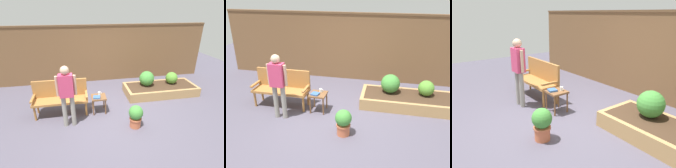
# 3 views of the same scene
# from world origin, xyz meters

# --- Properties ---
(ground_plane) EXTENTS (14.00, 14.00, 0.00)m
(ground_plane) POSITION_xyz_m (0.00, 0.00, 0.00)
(ground_plane) COLOR #514C5B
(fence_back) EXTENTS (8.40, 0.14, 2.16)m
(fence_back) POSITION_xyz_m (0.00, 2.60, 1.09)
(fence_back) COLOR brown
(fence_back) RESTS_ON ground_plane
(garden_bench) EXTENTS (1.44, 0.48, 0.94)m
(garden_bench) POSITION_xyz_m (-1.37, 0.42, 0.54)
(garden_bench) COLOR #A87038
(garden_bench) RESTS_ON ground_plane
(side_table) EXTENTS (0.40, 0.40, 0.48)m
(side_table) POSITION_xyz_m (-0.35, 0.26, 0.40)
(side_table) COLOR brown
(side_table) RESTS_ON ground_plane
(cup_on_table) EXTENTS (0.10, 0.07, 0.08)m
(cup_on_table) POSITION_xyz_m (-0.32, 0.37, 0.52)
(cup_on_table) COLOR white
(cup_on_table) RESTS_ON side_table
(book_on_table) EXTENTS (0.22, 0.20, 0.04)m
(book_on_table) POSITION_xyz_m (-0.41, 0.19, 0.50)
(book_on_table) COLOR #38609E
(book_on_table) RESTS_ON side_table
(potted_boxwood) EXTENTS (0.35, 0.35, 0.58)m
(potted_boxwood) POSITION_xyz_m (0.45, -0.59, 0.32)
(potted_boxwood) COLOR #C66642
(potted_boxwood) RESTS_ON ground_plane
(raised_planter_bed) EXTENTS (2.40, 1.00, 0.30)m
(raised_planter_bed) POSITION_xyz_m (1.84, 1.01, 0.15)
(raised_planter_bed) COLOR #AD8451
(raised_planter_bed) RESTS_ON ground_plane
(shrub_near_bench) EXTENTS (0.49, 0.49, 0.49)m
(shrub_near_bench) POSITION_xyz_m (1.36, 1.11, 0.55)
(shrub_near_bench) COLOR brown
(shrub_near_bench) RESTS_ON raised_planter_bed
(shrub_far_corner) EXTENTS (0.40, 0.40, 0.40)m
(shrub_far_corner) POSITION_xyz_m (2.27, 1.11, 0.50)
(shrub_far_corner) COLOR brown
(shrub_far_corner) RESTS_ON raised_planter_bed
(person_by_bench) EXTENTS (0.47, 0.20, 1.56)m
(person_by_bench) POSITION_xyz_m (-1.14, -0.23, 0.93)
(person_by_bench) COLOR gray
(person_by_bench) RESTS_ON ground_plane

